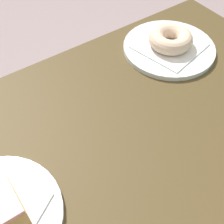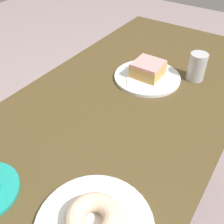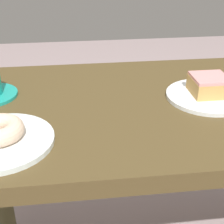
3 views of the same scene
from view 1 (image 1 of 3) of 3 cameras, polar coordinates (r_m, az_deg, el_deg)
table at (r=0.64m, az=-7.56°, el=-17.11°), size 1.20×0.60×0.71m
plate_sugar_ring at (r=0.76m, az=10.73°, el=11.83°), size 0.22×0.22×0.01m
napkin_sugar_ring at (r=0.76m, az=10.81°, el=12.26°), size 0.17×0.17×0.00m
donut_sugar_ring at (r=0.75m, az=11.03°, el=13.46°), size 0.11×0.11×0.04m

